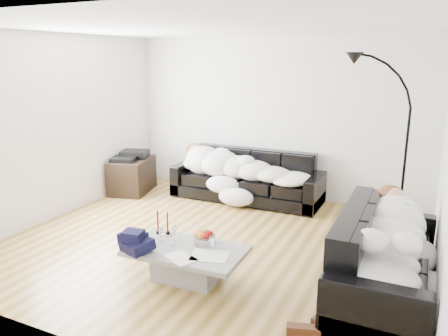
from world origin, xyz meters
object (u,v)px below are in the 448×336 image
at_px(sofa_right, 386,254).
at_px(wine_glass_c, 174,238).
at_px(shoes, 313,328).
at_px(coffee_table, 187,264).
at_px(sleeper_back, 246,163).
at_px(sofa_back, 247,176).
at_px(av_cabinet, 132,175).
at_px(sleeper_right, 388,232).
at_px(floor_lamp, 405,159).
at_px(fruit_bowl, 204,237).
at_px(candle_right, 168,223).
at_px(wine_glass_a, 174,232).
at_px(stereo, 131,155).
at_px(candle_left, 158,222).
at_px(wine_glass_b, 162,235).

height_order(sofa_right, wine_glass_c, sofa_right).
bearing_deg(shoes, coffee_table, 161.67).
distance_m(sleeper_back, shoes, 3.61).
relative_size(sofa_back, av_cabinet, 2.87).
bearing_deg(sleeper_right, sleeper_back, 48.49).
bearing_deg(floor_lamp, coffee_table, -155.41).
height_order(sleeper_back, fruit_bowl, sleeper_back).
relative_size(sofa_back, candle_right, 9.51).
height_order(wine_glass_a, wine_glass_c, wine_glass_c).
height_order(coffee_table, stereo, stereo).
relative_size(shoes, av_cabinet, 0.50).
distance_m(sofa_back, candle_left, 2.53).
bearing_deg(candle_left, candle_right, 15.81).
bearing_deg(wine_glass_c, sleeper_right, 16.54).
height_order(sleeper_back, wine_glass_a, sleeper_back).
height_order(sleeper_right, av_cabinet, sleeper_right).
relative_size(sleeper_right, wine_glass_c, 10.26).
distance_m(sleeper_right, stereo, 4.61).
bearing_deg(stereo, coffee_table, -61.09).
bearing_deg(sleeper_right, coffee_table, 108.04).
height_order(sleeper_right, coffee_table, sleeper_right).
height_order(sofa_back, coffee_table, sofa_back).
height_order(sleeper_right, candle_left, sleeper_right).
bearing_deg(sofa_right, sleeper_right, 0.00).
relative_size(sofa_back, wine_glass_c, 14.32).
distance_m(candle_left, shoes, 2.03).
bearing_deg(shoes, fruit_bowl, 152.96).
relative_size(coffee_table, wine_glass_b, 7.51).
bearing_deg(sleeper_right, candle_right, 99.40).
distance_m(av_cabinet, floor_lamp, 4.38).
distance_m(sleeper_right, coffee_table, 2.03).
height_order(shoes, av_cabinet, av_cabinet).
bearing_deg(candle_right, candle_left, -164.19).
bearing_deg(sofa_right, wine_glass_a, 102.22).
height_order(wine_glass_c, floor_lamp, floor_lamp).
height_order(sleeper_back, sleeper_right, sleeper_right).
relative_size(wine_glass_a, floor_lamp, 0.08).
relative_size(wine_glass_c, floor_lamp, 0.08).
bearing_deg(fruit_bowl, candle_right, 174.65).
xyz_separation_m(coffee_table, av_cabinet, (-2.41, 2.30, 0.11)).
xyz_separation_m(sofa_back, av_cabinet, (-1.95, -0.44, -0.11)).
height_order(candle_left, shoes, candle_left).
height_order(candle_left, candle_right, candle_left).
bearing_deg(candle_left, fruit_bowl, -1.48).
xyz_separation_m(wine_glass_c, candle_left, (-0.33, 0.20, 0.05)).
xyz_separation_m(sofa_right, coffee_table, (-1.88, -0.61, -0.23)).
height_order(sofa_right, sleeper_back, sleeper_back).
relative_size(fruit_bowl, candle_right, 0.93).
height_order(sofa_back, wine_glass_b, sofa_back).
xyz_separation_m(sleeper_right, candle_left, (-2.37, -0.40, -0.15)).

